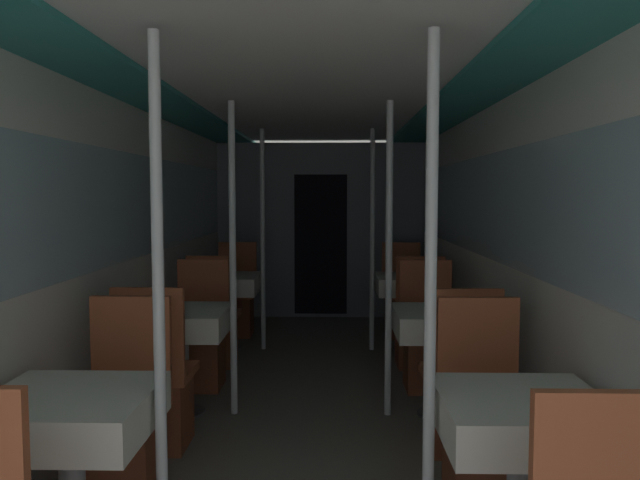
% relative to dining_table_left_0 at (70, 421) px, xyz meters
% --- Properties ---
extents(wall_left, '(0.05, 8.49, 2.13)m').
position_rel_dining_table_left_0_xyz_m(wall_left, '(-0.40, 1.91, 0.51)').
color(wall_left, silver).
rests_on(wall_left, ground_plane).
extents(wall_right, '(0.05, 8.49, 2.13)m').
position_rel_dining_table_left_0_xyz_m(wall_right, '(2.17, 1.91, 0.51)').
color(wall_right, silver).
rests_on(wall_right, ground_plane).
extents(ceiling_panel, '(2.57, 8.49, 0.07)m').
position_rel_dining_table_left_0_xyz_m(ceiling_panel, '(0.89, 1.91, 1.56)').
color(ceiling_panel, white).
rests_on(ceiling_panel, wall_left).
extents(bulkhead_far, '(2.52, 0.09, 2.13)m').
position_rel_dining_table_left_0_xyz_m(bulkhead_far, '(0.89, 5.22, 0.45)').
color(bulkhead_far, slate).
rests_on(bulkhead_far, ground_plane).
extents(dining_table_left_0, '(0.63, 0.63, 0.72)m').
position_rel_dining_table_left_0_xyz_m(dining_table_left_0, '(0.00, 0.00, 0.00)').
color(dining_table_left_0, '#4C4C51').
rests_on(dining_table_left_0, ground_plane).
extents(chair_left_far_0, '(0.41, 0.41, 0.99)m').
position_rel_dining_table_left_0_xyz_m(chair_left_far_0, '(0.00, 0.59, -0.30)').
color(chair_left_far_0, brown).
rests_on(chair_left_far_0, ground_plane).
extents(support_pole_left_0, '(0.05, 0.05, 2.13)m').
position_rel_dining_table_left_0_xyz_m(support_pole_left_0, '(0.36, 0.00, 0.45)').
color(support_pole_left_0, silver).
rests_on(support_pole_left_0, ground_plane).
extents(dining_table_left_1, '(0.63, 0.63, 0.72)m').
position_rel_dining_table_left_0_xyz_m(dining_table_left_1, '(0.00, 1.79, 0.00)').
color(dining_table_left_1, '#4C4C51').
rests_on(dining_table_left_1, ground_plane).
extents(chair_left_near_1, '(0.41, 0.41, 0.99)m').
position_rel_dining_table_left_0_xyz_m(chair_left_near_1, '(0.00, 1.20, -0.30)').
color(chair_left_near_1, brown).
rests_on(chair_left_near_1, ground_plane).
extents(chair_left_far_1, '(0.41, 0.41, 0.99)m').
position_rel_dining_table_left_0_xyz_m(chair_left_far_1, '(0.00, 2.38, -0.30)').
color(chair_left_far_1, brown).
rests_on(chair_left_far_1, ground_plane).
extents(support_pole_left_1, '(0.05, 0.05, 2.13)m').
position_rel_dining_table_left_0_xyz_m(support_pole_left_1, '(0.36, 1.79, 0.45)').
color(support_pole_left_1, silver).
rests_on(support_pole_left_1, ground_plane).
extents(dining_table_left_2, '(0.63, 0.63, 0.72)m').
position_rel_dining_table_left_0_xyz_m(dining_table_left_2, '(0.00, 3.59, 0.00)').
color(dining_table_left_2, '#4C4C51').
rests_on(dining_table_left_2, ground_plane).
extents(chair_left_near_2, '(0.41, 0.41, 0.99)m').
position_rel_dining_table_left_0_xyz_m(chair_left_near_2, '(0.00, 2.99, -0.30)').
color(chair_left_near_2, brown).
rests_on(chair_left_near_2, ground_plane).
extents(chair_left_far_2, '(0.41, 0.41, 0.99)m').
position_rel_dining_table_left_0_xyz_m(chair_left_far_2, '(0.00, 4.18, -0.30)').
color(chair_left_far_2, brown).
rests_on(chair_left_far_2, ground_plane).
extents(support_pole_left_2, '(0.05, 0.05, 2.13)m').
position_rel_dining_table_left_0_xyz_m(support_pole_left_2, '(0.36, 3.59, 0.45)').
color(support_pole_left_2, silver).
rests_on(support_pole_left_2, ground_plane).
extents(dining_table_right_0, '(0.63, 0.63, 0.72)m').
position_rel_dining_table_left_0_xyz_m(dining_table_right_0, '(1.78, 0.00, 0.00)').
color(dining_table_right_0, '#4C4C51').
rests_on(dining_table_right_0, ground_plane).
extents(chair_right_far_0, '(0.41, 0.41, 0.99)m').
position_rel_dining_table_left_0_xyz_m(chair_right_far_0, '(1.78, 0.59, -0.30)').
color(chair_right_far_0, brown).
rests_on(chair_right_far_0, ground_plane).
extents(support_pole_right_0, '(0.05, 0.05, 2.13)m').
position_rel_dining_table_left_0_xyz_m(support_pole_right_0, '(1.42, 0.00, 0.45)').
color(support_pole_right_0, silver).
rests_on(support_pole_right_0, ground_plane).
extents(dining_table_right_1, '(0.63, 0.63, 0.72)m').
position_rel_dining_table_left_0_xyz_m(dining_table_right_1, '(1.78, 1.79, 0.00)').
color(dining_table_right_1, '#4C4C51').
rests_on(dining_table_right_1, ground_plane).
extents(chair_right_near_1, '(0.41, 0.41, 0.99)m').
position_rel_dining_table_left_0_xyz_m(chair_right_near_1, '(1.78, 1.20, -0.30)').
color(chair_right_near_1, brown).
rests_on(chair_right_near_1, ground_plane).
extents(chair_right_far_1, '(0.41, 0.41, 0.99)m').
position_rel_dining_table_left_0_xyz_m(chair_right_far_1, '(1.78, 2.38, -0.30)').
color(chair_right_far_1, brown).
rests_on(chair_right_far_1, ground_plane).
extents(support_pole_right_1, '(0.05, 0.05, 2.13)m').
position_rel_dining_table_left_0_xyz_m(support_pole_right_1, '(1.42, 1.79, 0.45)').
color(support_pole_right_1, silver).
rests_on(support_pole_right_1, ground_plane).
extents(dining_table_right_2, '(0.63, 0.63, 0.72)m').
position_rel_dining_table_left_0_xyz_m(dining_table_right_2, '(1.78, 3.59, 0.00)').
color(dining_table_right_2, '#4C4C51').
rests_on(dining_table_right_2, ground_plane).
extents(chair_right_near_2, '(0.41, 0.41, 0.99)m').
position_rel_dining_table_left_0_xyz_m(chair_right_near_2, '(1.78, 2.99, -0.30)').
color(chair_right_near_2, brown).
rests_on(chair_right_near_2, ground_plane).
extents(chair_right_far_2, '(0.41, 0.41, 0.99)m').
position_rel_dining_table_left_0_xyz_m(chair_right_far_2, '(1.78, 4.18, -0.30)').
color(chair_right_far_2, brown).
rests_on(chair_right_far_2, ground_plane).
extents(support_pole_right_2, '(0.05, 0.05, 2.13)m').
position_rel_dining_table_left_0_xyz_m(support_pole_right_2, '(1.42, 3.59, 0.45)').
color(support_pole_right_2, silver).
rests_on(support_pole_right_2, ground_plane).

